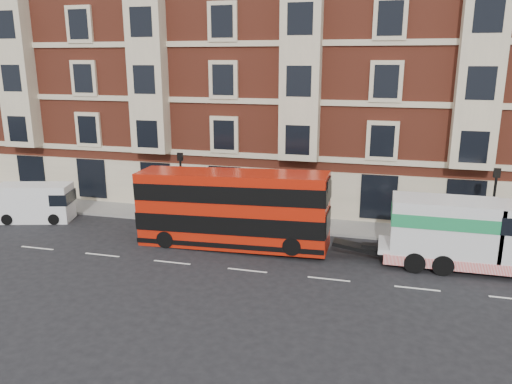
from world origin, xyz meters
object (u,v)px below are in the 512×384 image
tow_truck (469,234)px  pedestrian (169,203)px  double_decker_bus (232,208)px  box_van (35,203)px

tow_truck → pedestrian: size_ratio=4.60×
double_decker_bus → pedestrian: (-5.48, 3.85, -1.18)m
box_van → pedestrian: bearing=1.9°
double_decker_bus → pedestrian: size_ratio=5.75×
tow_truck → pedestrian: tow_truck is taller
double_decker_bus → box_van: (-13.63, 1.31, -1.07)m
box_van → pedestrian: box_van is taller
tow_truck → box_van: bearing=177.1°
double_decker_bus → tow_truck: bearing=0.0°
double_decker_bus → tow_truck: size_ratio=1.25×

